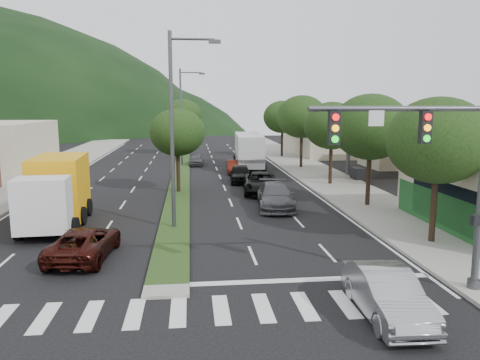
{
  "coord_description": "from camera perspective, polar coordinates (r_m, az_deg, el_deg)",
  "views": [
    {
      "loc": [
        0.92,
        -15.95,
        6.45
      ],
      "look_at": [
        3.98,
        12.89,
        1.72
      ],
      "focal_mm": 35.0,
      "sensor_mm": 36.0,
      "label": 1
    }
  ],
  "objects": [
    {
      "name": "bldg_right_far",
      "position": [
        62.88,
        11.18,
        5.58
      ],
      "size": [
        10.0,
        16.0,
        5.2
      ],
      "primitive_type": "cube",
      "color": "beige",
      "rests_on": "ground"
    },
    {
      "name": "car_queue_c",
      "position": [
        43.82,
        -0.73,
        1.6
      ],
      "size": [
        1.42,
        3.74,
        1.22
      ],
      "primitive_type": "imported",
      "rotation": [
        0.0,
        0.0,
        -0.04
      ],
      "color": "#56190E",
      "rests_on": "ground"
    },
    {
      "name": "car_queue_b",
      "position": [
        29.27,
        4.34,
        -1.95
      ],
      "size": [
        2.69,
        5.49,
        1.54
      ],
      "primitive_type": "imported",
      "rotation": [
        0.0,
        0.0,
        -0.1
      ],
      "color": "#494A4E",
      "rests_on": "ground"
    },
    {
      "name": "car_queue_d",
      "position": [
        34.1,
        2.55,
        -0.37
      ],
      "size": [
        2.99,
        5.6,
        1.5
      ],
      "primitive_type": "imported",
      "rotation": [
        0.0,
        0.0,
        -0.1
      ],
      "color": "black",
      "rests_on": "ground"
    },
    {
      "name": "tree_r_b",
      "position": [
        30.1,
        15.64,
        6.24
      ],
      "size": [
        4.8,
        4.8,
        6.94
      ],
      "color": "black",
      "rests_on": "sidewalk_right"
    },
    {
      "name": "tree_med_far",
      "position": [
        59.97,
        -7.01,
        7.82
      ],
      "size": [
        4.8,
        4.8,
        6.94
      ],
      "color": "black",
      "rests_on": "median"
    },
    {
      "name": "median",
      "position": [
        44.42,
        -7.19,
        0.92
      ],
      "size": [
        1.6,
        56.0,
        0.12
      ],
      "primitive_type": "cube",
      "color": "#1C3613",
      "rests_on": "ground"
    },
    {
      "name": "tree_r_d",
      "position": [
        47.28,
        7.55,
        7.65
      ],
      "size": [
        5.0,
        5.0,
        7.17
      ],
      "color": "black",
      "rests_on": "sidewalk_right"
    },
    {
      "name": "streetlight_near",
      "position": [
        23.97,
        -7.83,
        7.11
      ],
      "size": [
        2.6,
        0.25,
        10.0
      ],
      "color": "#47494C",
      "rests_on": "ground"
    },
    {
      "name": "motorhome",
      "position": [
        47.45,
        1.07,
        3.67
      ],
      "size": [
        3.29,
        9.07,
        3.42
      ],
      "rotation": [
        0.0,
        0.0,
        -0.06
      ],
      "color": "#BDBDBD",
      "rests_on": "ground"
    },
    {
      "name": "traffic_signal",
      "position": [
        16.63,
        23.18,
        2.3
      ],
      "size": [
        6.12,
        0.4,
        7.0
      ],
      "color": "#47494C",
      "rests_on": "ground"
    },
    {
      "name": "tree_med_near",
      "position": [
        34.02,
        -7.64,
        5.78
      ],
      "size": [
        4.0,
        4.0,
        6.02
      ],
      "color": "black",
      "rests_on": "median"
    },
    {
      "name": "tree_r_c",
      "position": [
        37.66,
        11.12,
        6.5
      ],
      "size": [
        4.4,
        4.4,
        6.48
      ],
      "color": "black",
      "rests_on": "sidewalk_right"
    },
    {
      "name": "streetlight_mid",
      "position": [
        48.96,
        -6.98,
        8.18
      ],
      "size": [
        2.6,
        0.25,
        10.0
      ],
      "color": "#47494C",
      "rests_on": "ground"
    },
    {
      "name": "crosswalk",
      "position": [
        15.39,
        -9.27,
        -15.61
      ],
      "size": [
        19.0,
        2.2,
        0.01
      ],
      "primitive_type": "cube",
      "color": "silver",
      "rests_on": "ground"
    },
    {
      "name": "car_queue_e",
      "position": [
        49.78,
        -5.36,
        2.5
      ],
      "size": [
        1.71,
        3.74,
        1.24
      ],
      "primitive_type": "imported",
      "rotation": [
        0.0,
        0.0,
        -0.07
      ],
      "color": "#49494E",
      "rests_on": "ground"
    },
    {
      "name": "tree_r_e",
      "position": [
        57.06,
        5.18,
        7.66
      ],
      "size": [
        4.6,
        4.6,
        6.71
      ],
      "color": "black",
      "rests_on": "sidewalk_right"
    },
    {
      "name": "sidewalk_left",
      "position": [
        43.71,
        -24.56,
        0.04
      ],
      "size": [
        6.0,
        90.0,
        0.15
      ],
      "primitive_type": "cube",
      "color": "gray",
      "rests_on": "ground"
    },
    {
      "name": "car_queue_f",
      "position": [
        56.82,
        1.22,
        3.5
      ],
      "size": [
        2.39,
        5.25,
        1.49
      ],
      "primitive_type": "imported",
      "rotation": [
        0.0,
        0.0,
        -0.06
      ],
      "color": "black",
      "rests_on": "ground"
    },
    {
      "name": "suv_maroon",
      "position": [
        20.91,
        -18.44,
        -7.27
      ],
      "size": [
        2.66,
        4.99,
        1.33
      ],
      "primitive_type": "imported",
      "rotation": [
        0.0,
        0.0,
        3.05
      ],
      "color": "#340F0B",
      "rests_on": "ground"
    },
    {
      "name": "car_queue_a",
      "position": [
        38.88,
        0.09,
        0.8
      ],
      "size": [
        2.02,
        4.38,
        1.45
      ],
      "primitive_type": "imported",
      "rotation": [
        0.0,
        0.0,
        -0.07
      ],
      "color": "black",
      "rests_on": "ground"
    },
    {
      "name": "gas_canopy",
      "position": [
        42.07,
        19.51,
        6.28
      ],
      "size": [
        12.2,
        8.2,
        5.25
      ],
      "color": "silver",
      "rests_on": "ground"
    },
    {
      "name": "box_truck",
      "position": [
        26.9,
        -21.41,
        -1.53
      ],
      "size": [
        3.26,
        7.48,
        3.61
      ],
      "rotation": [
        0.0,
        0.0,
        3.21
      ],
      "color": "silver",
      "rests_on": "ground"
    },
    {
      "name": "sedan_silver",
      "position": [
        15.32,
        17.46,
        -13.07
      ],
      "size": [
        1.69,
        4.51,
        1.47
      ],
      "primitive_type": "imported",
      "rotation": [
        0.0,
        0.0,
        -0.03
      ],
      "color": "#989A9F",
      "rests_on": "ground"
    },
    {
      "name": "tree_r_a",
      "position": [
        22.88,
        23.0,
        4.45
      ],
      "size": [
        4.6,
        4.6,
        6.63
      ],
      "color": "black",
      "rests_on": "sidewalk_right"
    },
    {
      "name": "sidewalk_right",
      "position": [
        43.03,
        9.62,
        0.61
      ],
      "size": [
        5.0,
        90.0,
        0.15
      ],
      "primitive_type": "cube",
      "color": "gray",
      "rests_on": "ground"
    },
    {
      "name": "ground",
      "position": [
        17.23,
        -8.9,
        -12.83
      ],
      "size": [
        160.0,
        160.0,
        0.0
      ],
      "primitive_type": "plane",
      "color": "black",
      "rests_on": "ground"
    }
  ]
}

